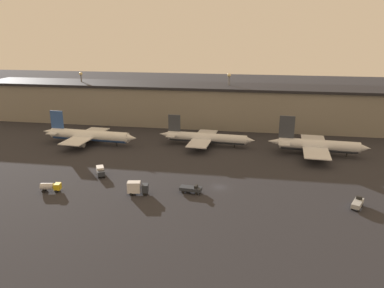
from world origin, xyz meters
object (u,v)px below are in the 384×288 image
(airplane_0, at_px, (88,135))
(service_vehicle_4, at_px, (191,189))
(airplane_1, at_px, (206,138))
(service_vehicle_0, at_px, (137,188))
(airplane_2, at_px, (317,146))
(service_vehicle_3, at_px, (51,187))
(service_vehicle_1, at_px, (100,171))
(service_vehicle_2, at_px, (358,203))

(airplane_0, relative_size, service_vehicle_4, 6.46)
(airplane_1, relative_size, service_vehicle_0, 6.40)
(airplane_2, xyz_separation_m, service_vehicle_0, (-56.37, -45.94, -1.59))
(airplane_1, bearing_deg, service_vehicle_3, -122.34)
(airplane_2, bearing_deg, airplane_1, 177.58)
(service_vehicle_3, bearing_deg, airplane_1, 43.63)
(service_vehicle_3, bearing_deg, service_vehicle_0, -4.79)
(service_vehicle_0, relative_size, service_vehicle_1, 1.04)
(airplane_2, relative_size, service_vehicle_4, 5.69)
(service_vehicle_2, bearing_deg, service_vehicle_1, 107.50)
(service_vehicle_1, xyz_separation_m, service_vehicle_2, (77.01, -9.99, -0.33))
(airplane_0, relative_size, service_vehicle_1, 7.11)
(service_vehicle_2, xyz_separation_m, service_vehicle_3, (-86.38, -4.44, 0.29))
(service_vehicle_0, height_order, service_vehicle_3, service_vehicle_0)
(airplane_0, distance_m, service_vehicle_4, 64.77)
(airplane_1, bearing_deg, service_vehicle_1, -123.41)
(airplane_2, height_order, service_vehicle_4, airplane_2)
(service_vehicle_3, relative_size, service_vehicle_4, 0.92)
(service_vehicle_1, distance_m, service_vehicle_4, 32.46)
(service_vehicle_0, bearing_deg, service_vehicle_1, 133.19)
(service_vehicle_3, bearing_deg, airplane_2, 20.23)
(airplane_0, xyz_separation_m, service_vehicle_3, (9.60, -46.92, -2.10))
(airplane_0, bearing_deg, airplane_1, 10.98)
(airplane_1, relative_size, service_vehicle_1, 6.68)
(airplane_1, xyz_separation_m, airplane_2, (43.39, -4.65, 0.45))
(airplane_1, xyz_separation_m, service_vehicle_1, (-29.24, -38.65, -1.65))
(airplane_1, height_order, service_vehicle_0, airplane_1)
(airplane_0, distance_m, service_vehicle_0, 56.73)
(airplane_1, xyz_separation_m, service_vehicle_2, (47.77, -48.64, -1.98))
(airplane_1, distance_m, service_vehicle_4, 46.87)
(airplane_1, xyz_separation_m, service_vehicle_3, (-38.62, -53.08, -1.69))
(service_vehicle_3, bearing_deg, airplane_0, 91.22)
(service_vehicle_1, bearing_deg, service_vehicle_3, -61.58)
(airplane_0, height_order, service_vehicle_0, airplane_0)
(airplane_0, relative_size, service_vehicle_2, 6.83)
(service_vehicle_1, distance_m, service_vehicle_3, 17.21)
(airplane_1, height_order, service_vehicle_3, airplane_1)
(airplane_2, xyz_separation_m, service_vehicle_3, (-82.01, -48.43, -2.14))
(airplane_1, bearing_deg, airplane_2, -2.42)
(service_vehicle_0, height_order, service_vehicle_1, service_vehicle_0)
(service_vehicle_4, bearing_deg, airplane_2, 51.37)
(airplane_0, relative_size, airplane_1, 1.06)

